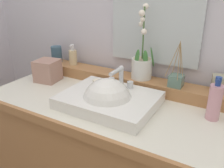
{
  "coord_description": "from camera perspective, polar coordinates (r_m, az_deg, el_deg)",
  "views": [
    {
      "loc": [
        0.54,
        -0.94,
        1.44
      ],
      "look_at": [
        -0.0,
        -0.01,
        0.99
      ],
      "focal_mm": 38.46,
      "sensor_mm": 36.0,
      "label": 1
    }
  ],
  "objects": [
    {
      "name": "back_ledge",
      "position": [
        1.38,
        4.85,
        0.54
      ],
      "size": [
        1.26,
        0.12,
        0.06
      ],
      "primitive_type": "cube",
      "color": "#AA7446",
      "rests_on": "vanity_cabinet"
    },
    {
      "name": "sink_basin",
      "position": [
        1.17,
        -1.03,
        -4.17
      ],
      "size": [
        0.45,
        0.35,
        0.27
      ],
      "color": "white",
      "rests_on": "vanity_cabinet"
    },
    {
      "name": "soap_bar",
      "position": [
        1.29,
        -3.32,
        0.68
      ],
      "size": [
        0.07,
        0.04,
        0.02
      ],
      "primitive_type": "ellipsoid",
      "color": "silver",
      "rests_on": "sink_basin"
    },
    {
      "name": "potted_plant",
      "position": [
        1.33,
        7.13,
        4.83
      ],
      "size": [
        0.13,
        0.12,
        0.4
      ],
      "color": "silver",
      "rests_on": "back_ledge"
    },
    {
      "name": "soap_dispenser",
      "position": [
        1.58,
        -9.27,
        6.43
      ],
      "size": [
        0.05,
        0.05,
        0.13
      ],
      "color": "beige",
      "rests_on": "back_ledge"
    },
    {
      "name": "tumbler_cup",
      "position": [
        1.66,
        -13.03,
        6.92
      ],
      "size": [
        0.07,
        0.07,
        0.11
      ],
      "primitive_type": "cylinder",
      "color": "#37566B",
      "rests_on": "back_ledge"
    },
    {
      "name": "reed_diffuser",
      "position": [
        1.26,
        15.01,
        0.9
      ],
      "size": [
        0.09,
        0.08,
        0.24
      ],
      "color": "slate",
      "rests_on": "back_ledge"
    },
    {
      "name": "trinket_box",
      "position": [
        1.27,
        24.58,
        -0.03
      ],
      "size": [
        0.1,
        0.09,
        0.08
      ],
      "primitive_type": "cube",
      "rotation": [
        0.0,
        0.0,
        0.19
      ],
      "color": "gray",
      "rests_on": "back_ledge"
    },
    {
      "name": "lotion_bottle",
      "position": [
        1.12,
        23.23,
        -3.85
      ],
      "size": [
        0.06,
        0.06,
        0.2
      ],
      "color": "#D194A3",
      "rests_on": "vanity_cabinet"
    },
    {
      "name": "tissue_box",
      "position": [
        1.51,
        -15.06,
        3.11
      ],
      "size": [
        0.15,
        0.15,
        0.13
      ],
      "primitive_type": "cube",
      "rotation": [
        0.0,
        0.0,
        0.15
      ],
      "color": "tan",
      "rests_on": "vanity_cabinet"
    },
    {
      "name": "mirror",
      "position": [
        1.32,
        10.33,
        16.54
      ],
      "size": [
        0.5,
        0.02,
        0.55
      ],
      "primitive_type": "cube",
      "color": "silver"
    }
  ]
}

